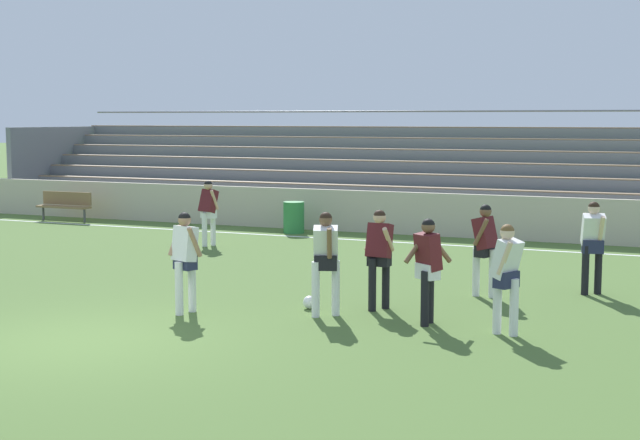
{
  "coord_description": "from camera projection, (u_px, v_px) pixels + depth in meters",
  "views": [
    {
      "loc": [
        8.13,
        -10.16,
        3.15
      ],
      "look_at": [
        1.31,
        5.73,
        1.2
      ],
      "focal_mm": 50.93,
      "sensor_mm": 36.0,
      "label": 1
    }
  ],
  "objects": [
    {
      "name": "field_line_sideline",
      "position": [
        364.0,
        240.0,
        23.45
      ],
      "size": [
        44.0,
        0.12,
        0.01
      ],
      "primitive_type": "cube",
      "color": "white",
      "rests_on": "ground"
    },
    {
      "name": "ground_plane",
      "position": [
        75.0,
        342.0,
        12.81
      ],
      "size": [
        160.0,
        160.0,
        0.0
      ],
      "primitive_type": "plane",
      "color": "#4C6B30"
    },
    {
      "name": "soccer_ball",
      "position": [
        310.0,
        302.0,
        15.03
      ],
      "size": [
        0.22,
        0.22,
        0.22
      ],
      "primitive_type": "sphere",
      "color": "white",
      "rests_on": "ground"
    },
    {
      "name": "player_dark_challenging",
      "position": [
        209.0,
        207.0,
        22.32
      ],
      "size": [
        0.52,
        0.45,
        1.62
      ],
      "color": "white",
      "rests_on": "ground"
    },
    {
      "name": "player_white_deep_cover",
      "position": [
        326.0,
        254.0,
        14.38
      ],
      "size": [
        0.49,
        0.59,
        1.68
      ],
      "color": "white",
      "rests_on": "ground"
    },
    {
      "name": "player_dark_wide_right",
      "position": [
        485.0,
        242.0,
        15.95
      ],
      "size": [
        0.46,
        0.58,
        1.65
      ],
      "color": "white",
      "rests_on": "ground"
    },
    {
      "name": "trash_bin",
      "position": [
        294.0,
        217.0,
        24.91
      ],
      "size": [
        0.58,
        0.58,
        0.86
      ],
      "primitive_type": "cylinder",
      "color": "#2D7F3D",
      "rests_on": "ground"
    },
    {
      "name": "player_dark_on_ball",
      "position": [
        379.0,
        251.0,
        14.87
      ],
      "size": [
        0.47,
        0.58,
        1.66
      ],
      "color": "black",
      "rests_on": "ground"
    },
    {
      "name": "player_white_wide_left",
      "position": [
        593.0,
        239.0,
        16.17
      ],
      "size": [
        0.47,
        0.57,
        1.67
      ],
      "color": "black",
      "rests_on": "ground"
    },
    {
      "name": "bleacher_stand",
      "position": [
        405.0,
        171.0,
        28.28
      ],
      "size": [
        27.19,
        5.22,
        3.4
      ],
      "color": "#897051",
      "rests_on": "ground"
    },
    {
      "name": "bench_near_wall_gap",
      "position": [
        65.0,
        204.0,
        27.73
      ],
      "size": [
        1.8,
        0.4,
        0.9
      ],
      "color": "olive",
      "rests_on": "ground"
    },
    {
      "name": "player_dark_trailing_run",
      "position": [
        428.0,
        262.0,
        13.8
      ],
      "size": [
        0.68,
        0.46,
        1.64
      ],
      "color": "black",
      "rests_on": "ground"
    },
    {
      "name": "player_white_pressing_high",
      "position": [
        185.0,
        254.0,
        14.6
      ],
      "size": [
        0.57,
        0.43,
        1.65
      ],
      "color": "white",
      "rests_on": "ground"
    },
    {
      "name": "sideline_wall",
      "position": [
        384.0,
        212.0,
        24.83
      ],
      "size": [
        48.0,
        0.16,
        1.16
      ],
      "primitive_type": "cube",
      "color": "beige",
      "rests_on": "ground"
    },
    {
      "name": "player_white_dropping_back",
      "position": [
        506.0,
        270.0,
        13.14
      ],
      "size": [
        0.49,
        0.57,
        1.63
      ],
      "color": "white",
      "rests_on": "ground"
    }
  ]
}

